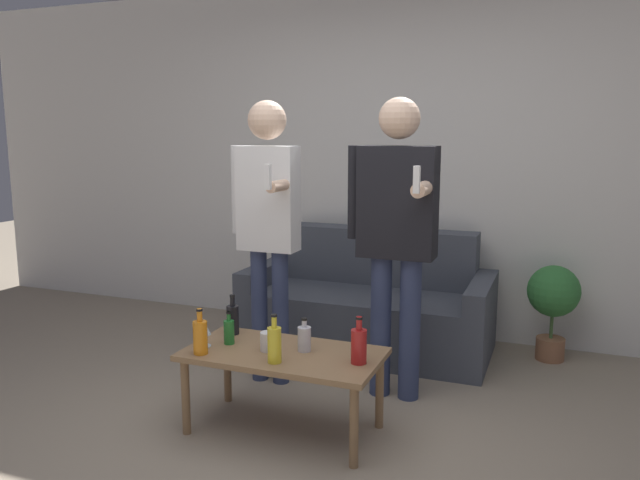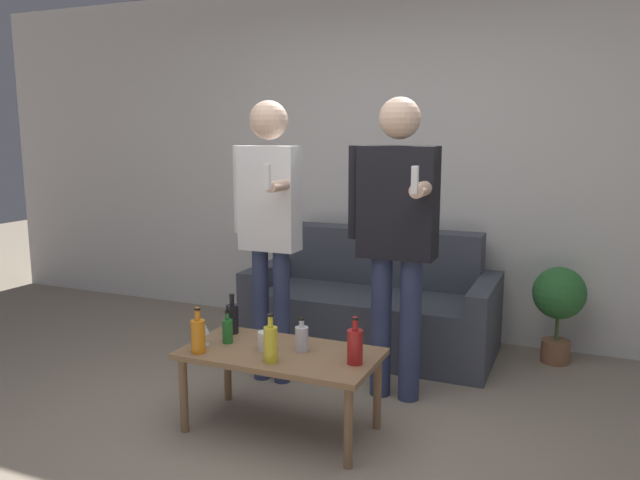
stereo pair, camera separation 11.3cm
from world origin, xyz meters
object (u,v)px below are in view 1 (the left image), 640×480
at_px(coffee_table, 283,361).
at_px(bottle_orange, 359,345).
at_px(couch, 369,307).
at_px(person_standing_left, 268,215).
at_px(person_standing_right, 396,225).

xyz_separation_m(coffee_table, bottle_orange, (0.42, -0.02, 0.14)).
xyz_separation_m(couch, bottle_orange, (0.38, -1.45, 0.23)).
bearing_deg(person_standing_left, bottle_orange, -37.49).
bearing_deg(couch, bottle_orange, -75.21).
bearing_deg(couch, person_standing_right, -63.70).
height_order(coffee_table, bottle_orange, bottle_orange).
relative_size(bottle_orange, person_standing_left, 0.14).
xyz_separation_m(bottle_orange, person_standing_right, (0.01, 0.66, 0.51)).
xyz_separation_m(couch, coffee_table, (-0.03, -1.43, 0.09)).
height_order(person_standing_left, person_standing_right, person_standing_right).
xyz_separation_m(bottle_orange, person_standing_left, (-0.78, 0.60, 0.54)).
height_order(coffee_table, person_standing_left, person_standing_left).
bearing_deg(bottle_orange, person_standing_left, 142.51).
xyz_separation_m(coffee_table, person_standing_right, (0.42, 0.64, 0.65)).
bearing_deg(coffee_table, person_standing_right, 56.51).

